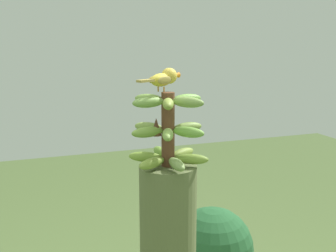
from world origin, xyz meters
The scene contains 3 objects.
banana_bunch centered at (0.00, 0.00, 1.14)m, with size 0.28×0.28×0.26m.
perched_bird centered at (0.00, 0.03, 1.31)m, with size 0.18×0.11×0.08m.
tropical_shrub centered at (0.49, 0.63, 0.30)m, with size 0.46×0.46×0.53m.
Camera 1 is at (-0.48, -1.32, 1.43)m, focal length 44.93 mm.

